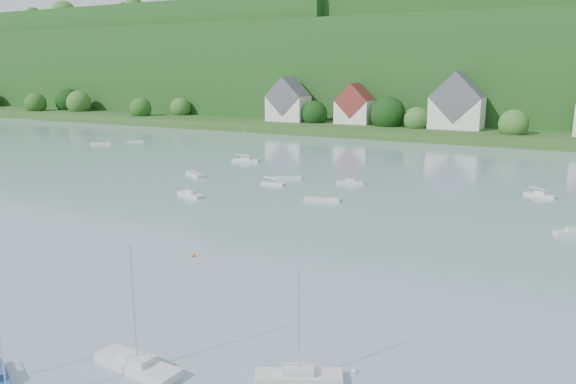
# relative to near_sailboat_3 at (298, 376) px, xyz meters

# --- Properties ---
(far_shore_strip) EXTENTS (600.00, 60.00, 3.00)m
(far_shore_strip) POSITION_rel_near_sailboat_3_xyz_m (-24.71, 163.54, 1.06)
(far_shore_strip) COLOR #294D1D
(far_shore_strip) RESTS_ON ground
(forested_ridge) EXTENTS (620.00, 181.22, 69.89)m
(forested_ridge) POSITION_rel_near_sailboat_3_xyz_m (-24.31, 232.11, 22.44)
(forested_ridge) COLOR #143E13
(forested_ridge) RESTS_ON ground
(village_building_0) EXTENTS (14.00, 10.40, 16.00)m
(village_building_0) POSITION_rel_near_sailboat_3_xyz_m (-79.71, 150.54, 9.07)
(village_building_0) COLOR silver
(village_building_0) RESTS_ON far_shore_strip
(village_building_1) EXTENTS (12.00, 9.36, 14.00)m
(village_building_1) POSITION_rel_near_sailboat_3_xyz_m (-54.71, 152.54, 8.31)
(village_building_1) COLOR silver
(village_building_1) RESTS_ON far_shore_strip
(village_building_2) EXTENTS (16.00, 11.44, 18.00)m
(village_building_2) POSITION_rel_near_sailboat_3_xyz_m (-19.71, 151.54, 9.83)
(village_building_2) COLOR silver
(village_building_2) RESTS_ON far_shore_strip
(near_sailboat_3) EXTENTS (6.23, 4.34, 8.28)m
(near_sailboat_3) POSITION_rel_near_sailboat_3_xyz_m (0.00, 0.00, 0.00)
(near_sailboat_3) COLOR silver
(near_sailboat_3) RESTS_ON ground
(near_sailboat_4) EXTENTS (7.31, 2.69, 9.65)m
(near_sailboat_4) POSITION_rel_near_sailboat_3_xyz_m (-11.05, -4.11, 0.04)
(near_sailboat_4) COLOR silver
(near_sailboat_4) RESTS_ON ground
(mooring_buoy_1) EXTENTS (0.43, 0.43, 0.43)m
(mooring_buoy_1) POSITION_rel_near_sailboat_3_xyz_m (3.07, 2.89, -0.44)
(mooring_buoy_1) COLOR silver
(mooring_buoy_1) RESTS_ON ground
(mooring_buoy_2) EXTENTS (0.45, 0.45, 0.45)m
(mooring_buoy_2) POSITION_rel_near_sailboat_3_xyz_m (0.60, 1.84, -0.44)
(mooring_buoy_2) COLOR orange
(mooring_buoy_2) RESTS_ON ground
(mooring_buoy_3) EXTENTS (0.50, 0.50, 0.50)m
(mooring_buoy_3) POSITION_rel_near_sailboat_3_xyz_m (-22.92, 18.21, -0.44)
(mooring_buoy_3) COLOR orange
(mooring_buoy_3) RESTS_ON ground
(mooring_buoy_4) EXTENTS (0.39, 0.39, 0.39)m
(mooring_buoy_4) POSITION_rel_near_sailboat_3_xyz_m (-2.67, 0.07, -0.44)
(mooring_buoy_4) COLOR silver
(mooring_buoy_4) RESTS_ON ground
(far_sailboat_cluster) EXTENTS (198.16, 65.16, 8.71)m
(far_sailboat_cluster) POSITION_rel_near_sailboat_3_xyz_m (-10.59, 73.06, -0.07)
(far_sailboat_cluster) COLOR silver
(far_sailboat_cluster) RESTS_ON ground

